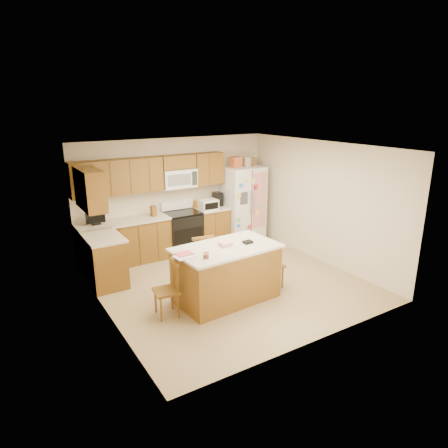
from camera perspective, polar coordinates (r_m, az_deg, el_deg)
ground at (r=7.52m, az=0.70°, el=-8.36°), size 4.50×4.50×0.00m
room_shell at (r=7.03m, az=0.74°, el=2.32°), size 4.60×4.60×2.52m
cabinetry at (r=8.31m, az=-11.71°, el=0.51°), size 3.36×1.56×2.15m
stove at (r=8.93m, az=-5.97°, el=-1.04°), size 0.76×0.65×1.13m
refrigerator at (r=9.51m, az=2.65°, el=2.95°), size 0.90×0.79×2.04m
island at (r=6.75m, az=0.34°, el=-7.00°), size 1.84×1.11×1.03m
windsor_chair_left at (r=6.34m, az=-8.06°, el=-9.37°), size 0.41×0.43×0.89m
windsor_chair_back at (r=7.24m, az=-3.35°, el=-5.38°), size 0.48×0.46×0.99m
windsor_chair_right at (r=7.26m, az=6.65°, el=-5.78°), size 0.38×0.40×0.90m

